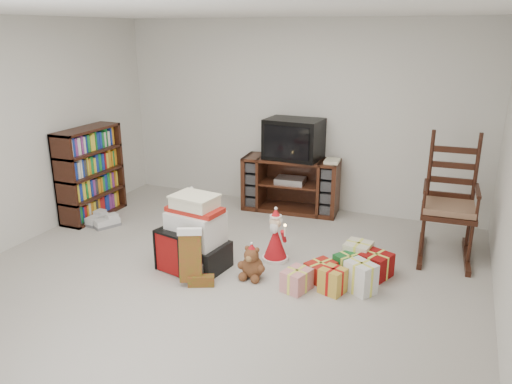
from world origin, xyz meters
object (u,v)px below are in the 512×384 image
teddy_bear (252,264)px  rocking_chair (448,213)px  bookshelf (91,175)px  sneaker_pair (102,221)px  santa_figurine (275,240)px  gift_cluster (341,270)px  mrs_claus_figurine (193,222)px  gift_pile (196,237)px  red_suitcase (173,251)px  crt_television (294,139)px  tv_stand (291,185)px

teddy_bear → rocking_chair: bearing=37.6°
bookshelf → sneaker_pair: size_ratio=2.91×
santa_figurine → gift_cluster: (0.75, -0.20, -0.10)m
teddy_bear → gift_cluster: 0.87m
teddy_bear → gift_cluster: teddy_bear is taller
rocking_chair → mrs_claus_figurine: (-2.68, -0.81, -0.22)m
gift_pile → red_suitcase: size_ratio=1.50×
red_suitcase → crt_television: crt_television is taller
gift_pile → mrs_claus_figurine: size_ratio=1.16×
gift_cluster → sneaker_pair: bearing=174.6°
santa_figurine → crt_television: crt_television is taller
gift_cluster → crt_television: bearing=121.8°
sneaker_pair → crt_television: size_ratio=0.54×
gift_cluster → crt_television: crt_television is taller
gift_pile → teddy_bear: size_ratio=2.32×
rocking_chair → sneaker_pair: (-4.02, -0.77, -0.42)m
tv_stand → teddy_bear: tv_stand is taller
tv_stand → gift_cluster: size_ratio=1.27×
rocking_chair → sneaker_pair: bearing=-172.0°
rocking_chair → gift_pile: (-2.35, -1.33, -0.13)m
red_suitcase → santa_figurine: 1.07m
mrs_claus_figurine → crt_television: 1.80m
sneaker_pair → crt_television: 2.66m
bookshelf → gift_cluster: size_ratio=1.14×
bookshelf → gift_cluster: bearing=-8.9°
gift_cluster → crt_television: size_ratio=1.39×
bookshelf → teddy_bear: 2.75m
bookshelf → red_suitcase: 2.09m
teddy_bear → crt_television: crt_television is taller
rocking_chair → sneaker_pair: 4.11m
red_suitcase → teddy_bear: (0.79, 0.18, -0.08)m
gift_cluster → santa_figurine: bearing=165.2°
bookshelf → crt_television: crt_television is taller
red_suitcase → teddy_bear: 0.81m
crt_television → teddy_bear: bearing=-79.5°
sneaker_pair → teddy_bear: bearing=-1.7°
teddy_bear → crt_television: size_ratio=0.45×
teddy_bear → mrs_claus_figurine: mrs_claus_figurine is taller
tv_stand → teddy_bear: size_ratio=3.94×
crt_television → tv_stand: bearing=-148.5°
red_suitcase → sneaker_pair: 1.68m
sneaker_pair → gift_pile: bearing=-6.6°
bookshelf → rocking_chair: bearing=7.0°
teddy_bear → tv_stand: bearing=98.0°
gift_pile → crt_television: 2.14m
rocking_chair → gift_pile: bearing=-153.2°
crt_television → bookshelf: bearing=-149.6°
tv_stand → rocking_chair: rocking_chair is taller
red_suitcase → mrs_claus_figurine: 0.71m
gift_cluster → gift_pile: bearing=-169.5°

